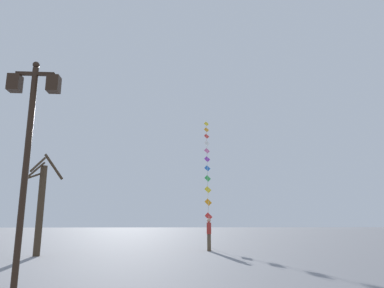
# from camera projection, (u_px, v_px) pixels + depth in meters

# --- Properties ---
(ground_plane) EXTENTS (160.00, 160.00, 0.00)m
(ground_plane) POSITION_uv_depth(u_px,v_px,m) (160.00, 249.00, 20.53)
(ground_plane) COLOR gray
(twin_lantern_lamp_post) EXTENTS (1.18, 0.28, 5.30)m
(twin_lantern_lamp_post) POSITION_uv_depth(u_px,v_px,m) (30.00, 128.00, 8.22)
(twin_lantern_lamp_post) COLOR black
(twin_lantern_lamp_post) RESTS_ON ground_plane
(kite_train) EXTENTS (1.66, 14.20, 11.46)m
(kite_train) POSITION_uv_depth(u_px,v_px,m) (207.00, 163.00, 28.43)
(kite_train) COLOR brown
(kite_train) RESTS_ON ground_plane
(kite_flyer) EXTENTS (0.28, 0.62, 1.71)m
(kite_flyer) POSITION_uv_depth(u_px,v_px,m) (209.00, 234.00, 19.08)
(kite_flyer) COLOR brown
(kite_flyer) RESTS_ON ground_plane
(bare_tree) EXTENTS (1.59, 1.86, 4.72)m
(bare_tree) POSITION_uv_depth(u_px,v_px,m) (41.00, 205.00, 16.47)
(bare_tree) COLOR #423323
(bare_tree) RESTS_ON ground_plane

